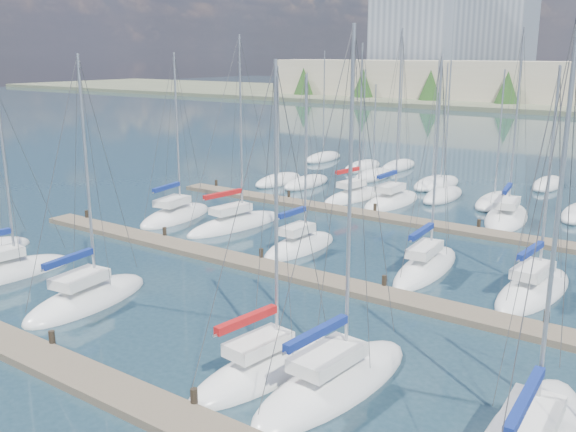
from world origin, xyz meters
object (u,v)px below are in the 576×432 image
Objects in this scene: sailboat_j at (300,246)px; sailboat_c at (87,299)px; sailboat_i at (235,224)px; sailboat_d at (266,369)px; sailboat_l at (533,290)px; sailboat_p at (506,217)px; sailboat_e at (334,382)px; sailboat_n at (354,196)px; sailboat_o at (392,201)px; sailboat_h at (176,216)px; sailboat_b at (5,274)px; sailboat_k at (426,267)px.

sailboat_c is (-3.51, -13.34, -0.01)m from sailboat_j.
sailboat_i reaches higher than sailboat_c.
sailboat_j is 0.92× the size of sailboat_d.
sailboat_l reaches higher than sailboat_j.
sailboat_p reaches higher than sailboat_l.
sailboat_e reaches higher than sailboat_c.
sailboat_i is 1.03× the size of sailboat_n.
sailboat_e is (11.71, -27.98, -0.01)m from sailboat_o.
sailboat_e is 1.07× the size of sailboat_h.
sailboat_n reaches higher than sailboat_d.
sailboat_i is 1.02× the size of sailboat_e.
sailboat_e is 20.93m from sailboat_b.
sailboat_e is 14.18m from sailboat_c.
sailboat_i is 1.09× the size of sailboat_c.
sailboat_e is 1.13× the size of sailboat_l.
sailboat_d is 0.98× the size of sailboat_h.
sailboat_e is (17.38, -15.01, -0.01)m from sailboat_i.
sailboat_k is 0.99× the size of sailboat_h.
sailboat_k is at bearing -9.31° from sailboat_h.
sailboat_d is at bearing -38.73° from sailboat_i.
sailboat_e is 0.95× the size of sailboat_p.
sailboat_l is 0.84× the size of sailboat_p.
sailboat_l is 0.95× the size of sailboat_h.
sailboat_j is 16.07m from sailboat_d.
sailboat_c is at bearing -175.63° from sailboat_d.
sailboat_p is (-5.78, 14.20, 0.01)m from sailboat_l.
sailboat_n reaches higher than sailboat_b.
sailboat_i is 12.82m from sailboat_n.
sailboat_k reaches higher than sailboat_j.
sailboat_l is 15.33m from sailboat_p.
sailboat_i is at bearing 82.09° from sailboat_b.
sailboat_c is (-14.18, -0.06, -0.00)m from sailboat_e.
sailboat_e is at bearing -6.41° from sailboat_c.
sailboat_k is at bearing 7.54° from sailboat_j.
sailboat_e is 1.09× the size of sailboat_d.
sailboat_k is (-2.60, 14.09, 0.01)m from sailboat_e.
sailboat_n is at bearing 83.19° from sailboat_b.
sailboat_o is at bearing 117.44° from sailboat_e.
sailboat_n is at bearing 147.27° from sailboat_l.
sailboat_i is 15.70m from sailboat_b.
sailboat_i is 21.49m from sailboat_d.
sailboat_e is at bearing 5.91° from sailboat_b.
sailboat_d is 0.93× the size of sailboat_n.
sailboat_c is 11.53m from sailboat_d.
sailboat_h is (-5.16, -0.72, -0.02)m from sailboat_i.
sailboat_b is at bearing -94.99° from sailboat_i.
sailboat_o reaches higher than sailboat_i.
sailboat_p is at bearing 49.44° from sailboat_i.
sailboat_h is (-1.61, 14.57, 0.00)m from sailboat_b.
sailboat_i is 1.11× the size of sailboat_d.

